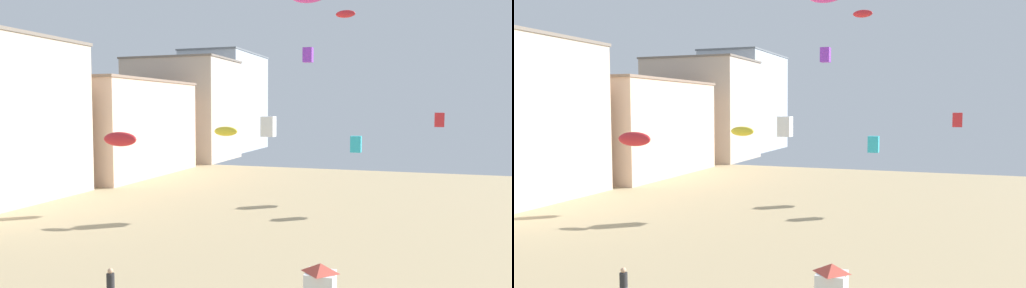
{
  "view_description": "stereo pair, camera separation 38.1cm",
  "coord_description": "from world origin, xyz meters",
  "views": [
    {
      "loc": [
        10.17,
        -7.62,
        8.48
      ],
      "look_at": [
        2.26,
        16.22,
        6.64
      ],
      "focal_mm": 34.35,
      "sensor_mm": 36.0,
      "label": 1
    },
    {
      "loc": [
        10.53,
        -7.5,
        8.48
      ],
      "look_at": [
        2.26,
        16.22,
        6.64
      ],
      "focal_mm": 34.35,
      "sensor_mm": 36.0,
      "label": 2
    }
  ],
  "objects": [
    {
      "name": "boardwalk_hotel_far",
      "position": [
        -27.09,
        66.08,
        8.28
      ],
      "size": [
        16.19,
        13.36,
        16.56
      ],
      "color": "#C6B29E",
      "rests_on": "ground"
    },
    {
      "name": "kite_purple_box",
      "position": [
        0.45,
        36.79,
        13.34
      ],
      "size": [
        0.85,
        0.85,
        1.33
      ],
      "color": "purple"
    },
    {
      "name": "kite_flyer",
      "position": [
        -2.22,
        9.87,
        0.92
      ],
      "size": [
        0.34,
        0.34,
        1.64
      ],
      "rotation": [
        0.0,
        0.0,
        5.55
      ],
      "color": "#383D4C",
      "rests_on": "ground"
    },
    {
      "name": "lifeguard_stand",
      "position": [
        6.73,
        10.57,
        1.84
      ],
      "size": [
        1.1,
        1.1,
        2.55
      ],
      "rotation": [
        0.0,
        0.0,
        0.11
      ],
      "color": "white",
      "rests_on": "ground"
    },
    {
      "name": "kite_white_box",
      "position": [
        -1.15,
        29.6,
        7.02
      ],
      "size": [
        1.02,
        1.02,
        1.61
      ],
      "color": "white"
    },
    {
      "name": "boardwalk_hotel_distant",
      "position": [
        -27.09,
        85.17,
        9.75
      ],
      "size": [
        12.06,
        20.21,
        19.49
      ],
      "color": "#ADB7C1",
      "rests_on": "ground"
    },
    {
      "name": "kite_red_box",
      "position": [
        11.86,
        36.57,
        7.5
      ],
      "size": [
        0.77,
        0.77,
        1.21
      ],
      "color": "red"
    },
    {
      "name": "kite_red_parafoil",
      "position": [
        -3.9,
        13.29,
        6.94
      ],
      "size": [
        1.86,
        0.52,
        0.72
      ],
      "color": "red"
    },
    {
      "name": "boardwalk_hotel_mid",
      "position": [
        -27.09,
        46.47,
        6.04
      ],
      "size": [
        13.76,
        20.54,
        12.07
      ],
      "color": "beige",
      "rests_on": "ground"
    },
    {
      "name": "kite_yellow_parafoil",
      "position": [
        -3.92,
        27.41,
        6.7
      ],
      "size": [
        1.9,
        0.53,
        0.74
      ],
      "color": "yellow"
    },
    {
      "name": "kite_cyan_box",
      "position": [
        4.81,
        37.5,
        5.21
      ],
      "size": [
        0.95,
        0.95,
        1.49
      ],
      "color": "#2DB7CC"
    },
    {
      "name": "kite_red_parafoil_2",
      "position": [
        4.25,
        33.75,
        16.27
      ],
      "size": [
        1.62,
        0.45,
        0.63
      ],
      "color": "red"
    }
  ]
}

